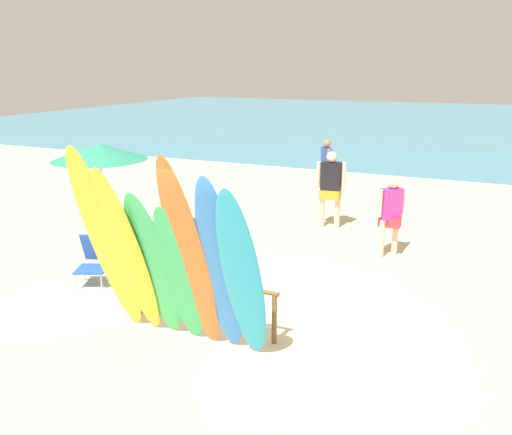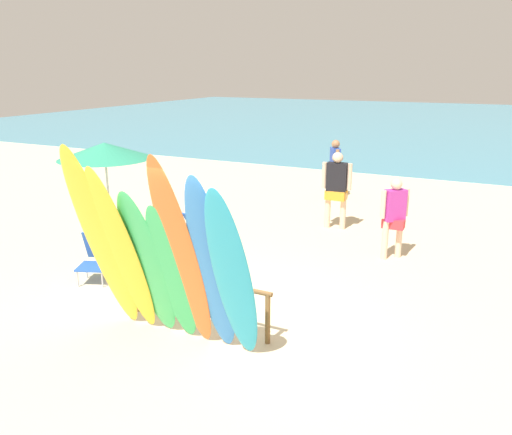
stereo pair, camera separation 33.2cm
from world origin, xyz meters
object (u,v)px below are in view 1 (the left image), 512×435
surfboard_teal_6 (242,279)px  beach_umbrella (99,152)px  beach_chair_red (95,258)px  surfboard_yellow_0 (108,245)px  beachgoer_strolling (331,184)px  surfboard_rack (202,291)px  surfboard_orange_4 (190,259)px  beach_chair_blue (186,234)px  beachgoer_photographing (326,164)px  beachgoer_near_rack (390,211)px  surfboard_yellow_1 (129,256)px  surfboard_green_3 (179,277)px  surfboard_green_2 (154,268)px  surfboard_blue_5 (220,270)px

surfboard_teal_6 → beach_umbrella: (-4.37, 2.85, 0.79)m
beach_chair_red → beach_umbrella: (-0.93, 1.44, 1.54)m
surfboard_yellow_0 → beachgoer_strolling: bearing=74.7°
surfboard_rack → beachgoer_strolling: bearing=86.0°
surfboard_orange_4 → beach_chair_blue: bearing=127.9°
surfboard_orange_4 → beachgoer_photographing: bearing=100.8°
beachgoer_near_rack → beach_umbrella: (-5.34, -1.80, 1.07)m
surfboard_rack → surfboard_yellow_1: size_ratio=0.87×
surfboard_rack → beachgoer_strolling: (0.37, 5.29, 0.45)m
beach_umbrella → surfboard_yellow_0: bearing=-49.3°
surfboard_yellow_0 → surfboard_green_3: 1.01m
surfboard_green_2 → beachgoer_strolling: surfboard_green_2 is taller
beachgoer_near_rack → surfboard_yellow_0: bearing=-165.9°
surfboard_green_3 → surfboard_rack: bearing=93.4°
surfboard_green_3 → beach_umbrella: bearing=143.5°
beachgoer_near_rack → beach_umbrella: size_ratio=0.74×
surfboard_blue_5 → beach_chair_blue: surfboard_blue_5 is taller
surfboard_yellow_0 → surfboard_green_3: bearing=8.4°
surfboard_blue_5 → beachgoer_near_rack: size_ratio=1.64×
surfboard_blue_5 → surfboard_yellow_0: bearing=-178.7°
surfboard_yellow_1 → surfboard_teal_6: size_ratio=1.05×
surfboard_green_3 → surfboard_orange_4: bearing=-23.5°
surfboard_green_3 → beachgoer_strolling: (0.35, 5.89, 0.00)m
surfboard_orange_4 → beachgoer_photographing: surfboard_orange_4 is taller
beachgoer_strolling → beach_chair_blue: 3.58m
surfboard_orange_4 → beach_umbrella: surfboard_orange_4 is taller
beach_chair_blue → surfboard_teal_6: bearing=-31.4°
surfboard_green_2 → surfboard_rack: bearing=62.4°
surfboard_yellow_0 → beachgoer_photographing: 8.79m
beachgoer_photographing → beach_umbrella: (-2.92, -5.85, 1.03)m
surfboard_blue_5 → beach_chair_red: surfboard_blue_5 is taller
surfboard_yellow_0 → surfboard_green_2: bearing=13.7°
surfboard_yellow_0 → surfboard_yellow_1: bearing=7.5°
surfboard_blue_5 → surfboard_teal_6: size_ratio=1.03×
surfboard_green_2 → surfboard_green_3: (0.36, 0.02, -0.07)m
beachgoer_near_rack → beachgoer_strolling: bearing=93.7°
surfboard_rack → surfboard_yellow_0: 1.45m
beachgoer_strolling → beachgoer_photographing: size_ratio=1.07×
surfboard_orange_4 → beachgoer_strolling: bearing=94.7°
surfboard_yellow_0 → beach_umbrella: (-2.51, 2.92, 0.61)m
surfboard_blue_5 → beachgoer_photographing: surfboard_blue_5 is taller
surfboard_rack → surfboard_green_2: surfboard_green_2 is taller
surfboard_yellow_1 → beach_chair_blue: bearing=110.1°
surfboard_rack → surfboard_green_3: bearing=-88.6°
surfboard_rack → beach_chair_red: 2.58m
surfboard_rack → beach_chair_blue: 3.00m
surfboard_orange_4 → beach_umbrella: bearing=148.1°
surfboard_yellow_1 → beach_chair_red: (-1.85, 1.42, -0.81)m
beachgoer_photographing → beach_umbrella: size_ratio=0.77×
surfboard_green_2 → beach_chair_red: surfboard_green_2 is taller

